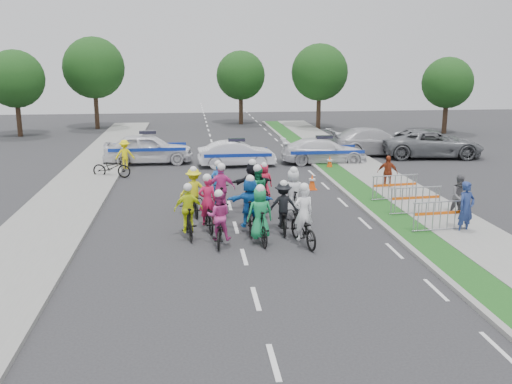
{
  "coord_description": "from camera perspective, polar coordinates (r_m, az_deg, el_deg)",
  "views": [
    {
      "loc": [
        -1.49,
        -15.85,
        5.76
      ],
      "look_at": [
        0.78,
        3.61,
        1.1
      ],
      "focal_mm": 40.0,
      "sensor_mm": 36.0,
      "label": 1
    }
  ],
  "objects": [
    {
      "name": "police_car_1",
      "position": [
        30.69,
        -1.95,
        3.84
      ],
      "size": [
        4.2,
        1.67,
        1.36
      ],
      "primitive_type": "imported",
      "rotation": [
        0.0,
        0.0,
        1.63
      ],
      "color": "white",
      "rests_on": "ground"
    },
    {
      "name": "sidewalk_right",
      "position": [
        23.45,
        16.39,
        -1.24
      ],
      "size": [
        2.4,
        60.0,
        0.13
      ],
      "primitive_type": "cube",
      "color": "gray",
      "rests_on": "ground"
    },
    {
      "name": "tree_2",
      "position": [
        46.21,
        18.61,
        10.3
      ],
      "size": [
        3.85,
        3.85,
        5.77
      ],
      "color": "#382619",
      "rests_on": "ground"
    },
    {
      "name": "civilian_sedan",
      "position": [
        34.99,
        11.72,
        4.97
      ],
      "size": [
        5.77,
        2.72,
        1.63
      ],
      "primitive_type": "imported",
      "rotation": [
        0.0,
        0.0,
        1.65
      ],
      "color": "#B9B9BE",
      "rests_on": "ground"
    },
    {
      "name": "ground",
      "position": [
        16.94,
        -1.2,
        -6.52
      ],
      "size": [
        90.0,
        90.0,
        0.0
      ],
      "primitive_type": "plane",
      "color": "#28282B",
      "rests_on": "ground"
    },
    {
      "name": "rider_4",
      "position": [
        19.11,
        2.72,
        -1.98
      ],
      "size": [
        1.04,
        1.81,
        1.81
      ],
      "rotation": [
        0.0,
        0.0,
        3.07
      ],
      "color": "black",
      "rests_on": "ground"
    },
    {
      "name": "parked_bike",
      "position": [
        28.72,
        -14.24,
        2.4
      ],
      "size": [
        2.0,
        1.1,
        1.0
      ],
      "primitive_type": "imported",
      "rotation": [
        0.0,
        0.0,
        1.33
      ],
      "color": "black",
      "rests_on": "ground"
    },
    {
      "name": "cone_1",
      "position": [
        30.29,
        7.38,
        2.96
      ],
      "size": [
        0.4,
        0.4,
        0.7
      ],
      "color": "#F24C0C",
      "rests_on": "ground"
    },
    {
      "name": "rider_0",
      "position": [
        17.87,
        4.72,
        -3.25
      ],
      "size": [
        1.05,
        2.07,
        2.01
      ],
      "rotation": [
        0.0,
        0.0,
        3.33
      ],
      "color": "black",
      "rests_on": "ground"
    },
    {
      "name": "police_car_2",
      "position": [
        31.81,
        6.8,
        4.11
      ],
      "size": [
        4.87,
        2.25,
        1.38
      ],
      "primitive_type": "imported",
      "rotation": [
        0.0,
        0.0,
        1.5
      ],
      "color": "white",
      "rests_on": "ground"
    },
    {
      "name": "sidewalk_left",
      "position": [
        22.19,
        -19.47,
        -2.28
      ],
      "size": [
        3.0,
        60.0,
        0.13
      ],
      "primitive_type": "cube",
      "color": "gray",
      "rests_on": "ground"
    },
    {
      "name": "spectator_0",
      "position": [
        20.06,
        20.27,
        -1.52
      ],
      "size": [
        0.76,
        0.63,
        1.78
      ],
      "primitive_type": "imported",
      "rotation": [
        0.0,
        0.0,
        0.35
      ],
      "color": "navy",
      "rests_on": "ground"
    },
    {
      "name": "barrier_1",
      "position": [
        21.78,
        15.67,
        -0.95
      ],
      "size": [
        2.03,
        0.65,
        1.12
      ],
      "primitive_type": null,
      "rotation": [
        0.0,
        0.0,
        0.07
      ],
      "color": "#A5A8AD",
      "rests_on": "ground"
    },
    {
      "name": "grass_strip",
      "position": [
        22.82,
        12.22,
        -1.42
      ],
      "size": [
        1.2,
        60.0,
        0.11
      ],
      "primitive_type": "cube",
      "color": "#194C18",
      "rests_on": "ground"
    },
    {
      "name": "barrier_0",
      "position": [
        19.89,
        17.95,
        -2.45
      ],
      "size": [
        2.04,
        0.67,
        1.12
      ],
      "primitive_type": null,
      "rotation": [
        0.0,
        0.0,
        0.09
      ],
      "color": "#A5A8AD",
      "rests_on": "ground"
    },
    {
      "name": "police_car_0",
      "position": [
        32.07,
        -10.71,
        4.29
      ],
      "size": [
        4.86,
        1.99,
        1.65
      ],
      "primitive_type": "imported",
      "rotation": [
        0.0,
        0.0,
        1.58
      ],
      "color": "white",
      "rests_on": "ground"
    },
    {
      "name": "rider_3",
      "position": [
        18.64,
        -6.76,
        -2.45
      ],
      "size": [
        0.96,
        1.79,
        1.84
      ],
      "rotation": [
        0.0,
        0.0,
        3.26
      ],
      "color": "black",
      "rests_on": "ground"
    },
    {
      "name": "rider_12",
      "position": [
        22.38,
        -3.79,
        0.06
      ],
      "size": [
        0.95,
        1.92,
        1.87
      ],
      "rotation": [
        0.0,
        0.0,
        3.32
      ],
      "color": "black",
      "rests_on": "ground"
    },
    {
      "name": "rider_5",
      "position": [
        19.14,
        -0.61,
        -1.58
      ],
      "size": [
        1.6,
        1.91,
        1.97
      ],
      "rotation": [
        0.0,
        0.0,
        3.05
      ],
      "color": "black",
      "rests_on": "ground"
    },
    {
      "name": "civilian_suv",
      "position": [
        35.03,
        17.15,
        4.66
      ],
      "size": [
        6.11,
        3.31,
        1.63
      ],
      "primitive_type": "imported",
      "rotation": [
        0.0,
        0.0,
        1.46
      ],
      "color": "slate",
      "rests_on": "ground"
    },
    {
      "name": "rider_10",
      "position": [
        21.3,
        -6.22,
        -0.39
      ],
      "size": [
        1.09,
        1.88,
        1.86
      ],
      "rotation": [
        0.0,
        0.0,
        3.25
      ],
      "color": "black",
      "rests_on": "ground"
    },
    {
      "name": "tree_4",
      "position": [
        50.08,
        -1.54,
        11.57
      ],
      "size": [
        4.2,
        4.2,
        6.3
      ],
      "color": "#382619",
      "rests_on": "ground"
    },
    {
      "name": "rider_7",
      "position": [
        20.53,
        3.72,
        -0.74
      ],
      "size": [
        0.88,
        1.92,
        1.98
      ],
      "rotation": [
        0.0,
        0.0,
        3.25
      ],
      "color": "black",
      "rests_on": "ground"
    },
    {
      "name": "barrier_2",
      "position": [
        23.75,
        13.7,
        0.34
      ],
      "size": [
        2.05,
        0.73,
        1.12
      ],
      "primitive_type": null,
      "rotation": [
        0.0,
        0.0,
        0.12
      ],
      "color": "#A5A8AD",
      "rests_on": "ground"
    },
    {
      "name": "tree_0",
      "position": [
        45.63,
        -22.95,
        10.37
      ],
      "size": [
        4.2,
        4.2,
        6.3
      ],
      "color": "#382619",
      "rests_on": "ground"
    },
    {
      "name": "tree_1",
      "position": [
        47.06,
        6.37,
        11.81
      ],
      "size": [
        4.55,
        4.55,
        6.82
      ],
      "color": "#382619",
      "rests_on": "ground"
    },
    {
      "name": "rider_11",
      "position": [
        21.73,
        -0.38,
        0.29
      ],
      "size": [
        1.67,
        1.99,
        2.02
      ],
      "rotation": [
        0.0,
        0.0,
        3.32
      ],
      "color": "black",
      "rests_on": "ground"
    },
    {
      "name": "rider_6",
      "position": [
        19.46,
        -4.87,
        -1.91
      ],
      "size": [
        0.9,
        1.99,
        1.96
      ],
      "rotation": [
        0.0,
        0.0,
        3.26
      ],
      "color": "black",
      "rests_on": "ground"
    },
    {
      "name": "marshal_hiviz",
      "position": [
        30.76,
        -12.98,
        3.69
      ],
      "size": [
        0.99,
        0.57,
        1.53
      ],
      "primitive_type": "imported",
      "rotation": [
        0.0,
        0.0,
        3.15
      ],
      "color": "#FFEF0D",
      "rests_on": "ground"
    },
    {
      "name": "curb_right",
      "position": [
        22.6,
        10.54,
        -1.46
      ],
      "size": [
        0.2,
        60.0,
        0.12
      ],
      "primitive_type": "cube",
      "color": "gray",
      "rests_on": "ground"
    },
    {
      "name": "rider_9",
      "position": [
        21.1,
        -3.46,
        -0.34
      ],
      "size": [
        1.03,
        1.93,
        2.0
      ],
      "rotation": [
        0.0,
        0.0,
        3.09
      ],
      "color": "black",
      "rests_on": "ground"
    },
    {
      "name": "cone_0",
      "position": [
        25.43,
        5.63,
        1.01
      ],
      "size": [
        0.4,
        0.4,
        0.7
      ],
      "color": "#F24C0C",
      "rests_on": "ground"
    },
    {
      "name": "rider_2",
      "position": [
        17.85,
        -3.73,
        -3.23
      ],
      "size": [
        0.8,
        1.81,
        1.8
      ],
      "rotation": [
        0.0,
        0.0,
        3.05
      ],
      "color": "black",
      "rests_on": "ground"
    },
    {
      "name": "tree_3",
      "position": [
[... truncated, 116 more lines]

